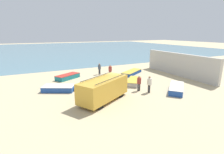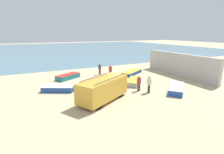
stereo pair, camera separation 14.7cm
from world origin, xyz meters
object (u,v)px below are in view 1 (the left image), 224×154
at_px(fisherman_3, 110,70).
at_px(parked_van, 104,89).
at_px(fishing_rowboat_1, 60,88).
at_px(fisherman_2, 139,82).
at_px(fishing_rowboat_3, 134,81).
at_px(fishing_rowboat_4, 69,76).
at_px(fisherman_1, 99,68).
at_px(fisherman_0, 149,83).
at_px(fishing_rowboat_0, 176,88).
at_px(fishing_rowboat_2, 132,72).

bearing_deg(fisherman_3, parked_van, 128.54).
height_order(fishing_rowboat_1, fisherman_2, fisherman_2).
xyz_separation_m(fishing_rowboat_3, fisherman_2, (-1.05, -2.55, 0.70)).
bearing_deg(fisherman_3, fishing_rowboat_4, 48.87).
height_order(fishing_rowboat_3, fisherman_1, fisherman_1).
xyz_separation_m(parked_van, fisherman_0, (5.09, -0.06, -0.10)).
bearing_deg(fishing_rowboat_3, fishing_rowboat_0, -106.13).
xyz_separation_m(fishing_rowboat_0, fishing_rowboat_2, (0.06, 8.81, -0.07)).
bearing_deg(parked_van, fisherman_0, -30.60).
bearing_deg(fisherman_0, fisherman_2, -52.97).
height_order(fishing_rowboat_0, fishing_rowboat_2, fishing_rowboat_0).
bearing_deg(fishing_rowboat_0, fishing_rowboat_3, 79.61).
xyz_separation_m(fishing_rowboat_2, fisherman_0, (-3.09, -7.99, 0.81)).
xyz_separation_m(fisherman_2, fisherman_3, (-0.20, 6.61, 0.06)).
bearing_deg(fishing_rowboat_0, fishing_rowboat_1, 112.48).
distance_m(fishing_rowboat_0, fishing_rowboat_4, 13.79).
relative_size(fishing_rowboat_0, fisherman_3, 2.38).
distance_m(parked_van, fisherman_1, 10.42).
relative_size(fishing_rowboat_0, fishing_rowboat_3, 1.15).
bearing_deg(fishing_rowboat_2, fisherman_1, 126.34).
height_order(fishing_rowboat_2, fisherman_3, fisherman_3).
bearing_deg(fisherman_1, parked_van, -36.09).
relative_size(fishing_rowboat_0, fishing_rowboat_1, 1.05).
distance_m(fishing_rowboat_2, fisherman_3, 4.01).
relative_size(parked_van, fishing_rowboat_0, 1.34).
distance_m(parked_van, fishing_rowboat_2, 11.43).
height_order(fishing_rowboat_3, fishing_rowboat_4, fishing_rowboat_4).
bearing_deg(fisherman_0, parked_van, 3.38).
relative_size(parked_van, fishing_rowboat_4, 1.42).
distance_m(fishing_rowboat_0, fisherman_2, 4.11).
bearing_deg(fishing_rowboat_2, fishing_rowboat_4, 139.42).
bearing_deg(fishing_rowboat_2, fishing_rowboat_3, -152.32).
xyz_separation_m(fishing_rowboat_1, fisherman_1, (6.74, 5.14, 0.70)).
bearing_deg(fisherman_3, fisherman_0, 164.41).
distance_m(fishing_rowboat_0, fishing_rowboat_1, 12.53).
distance_m(fishing_rowboat_1, fishing_rowboat_2, 11.78).
bearing_deg(fishing_rowboat_4, fishing_rowboat_1, -144.08).
height_order(fishing_rowboat_2, fisherman_2, fisherman_2).
bearing_deg(fishing_rowboat_0, fisherman_3, 73.27).
bearing_deg(fishing_rowboat_0, fishing_rowboat_2, 48.20).
distance_m(fishing_rowboat_0, fisherman_1, 11.59).
bearing_deg(parked_van, fisherman_3, 30.36).
xyz_separation_m(fishing_rowboat_2, fisherman_3, (-3.91, -0.44, 0.81)).
height_order(fishing_rowboat_2, fishing_rowboat_4, fishing_rowboat_4).
xyz_separation_m(fisherman_0, fisherman_3, (-0.82, 7.55, 0.00)).
distance_m(parked_van, fishing_rowboat_4, 9.48).
bearing_deg(fishing_rowboat_4, fisherman_0, -87.60).
bearing_deg(fisherman_1, fishing_rowboat_3, 1.00).
xyz_separation_m(fishing_rowboat_2, fishing_rowboat_4, (-9.27, 1.44, 0.06)).
bearing_deg(fisherman_0, fishing_rowboat_3, -93.03).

